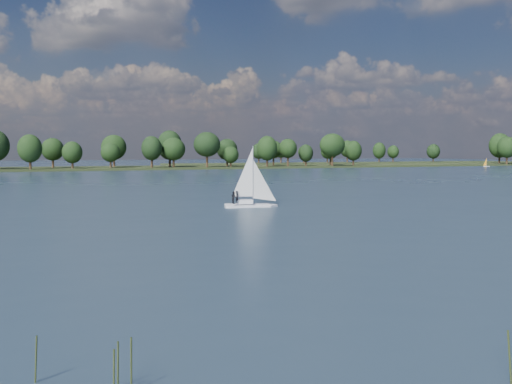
% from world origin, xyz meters
% --- Properties ---
extents(ground, '(700.00, 700.00, 0.00)m').
position_xyz_m(ground, '(0.00, 100.00, 0.00)').
color(ground, '#233342').
rests_on(ground, ground).
extents(far_shore, '(660.00, 40.00, 1.50)m').
position_xyz_m(far_shore, '(0.00, 212.00, 0.00)').
color(far_shore, black).
rests_on(far_shore, ground).
extents(far_shore_back, '(220.00, 30.00, 1.40)m').
position_xyz_m(far_shore_back, '(160.00, 260.00, 0.00)').
color(far_shore_back, black).
rests_on(far_shore_back, ground).
extents(sailboat, '(6.53, 3.05, 8.30)m').
position_xyz_m(sailboat, '(9.75, 44.04, 2.32)').
color(sailboat, white).
rests_on(sailboat, ground).
extents(dinghy_orange, '(2.95, 2.05, 4.39)m').
position_xyz_m(dinghy_orange, '(184.16, 182.30, 1.04)').
color(dinghy_orange, white).
rests_on(dinghy_orange, ground).
extents(treeline, '(562.52, 74.12, 17.69)m').
position_xyz_m(treeline, '(-15.48, 207.85, 8.09)').
color(treeline, black).
rests_on(treeline, ground).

